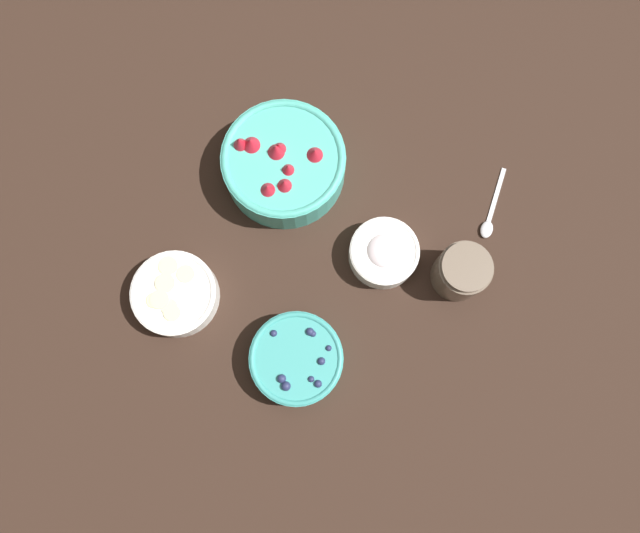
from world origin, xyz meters
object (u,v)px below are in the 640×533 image
object	(u,v)px
bowl_blueberries	(297,359)
bowl_cream	(384,253)
bowl_strawberries	(284,163)
jar_chocolate	(461,272)
bowl_bananas	(175,294)

from	to	relation	value
bowl_blueberries	bowl_cream	world-z (taller)	bowl_blueberries
bowl_strawberries	bowl_blueberries	bearing A→B (deg)	-141.57
bowl_cream	jar_chocolate	xyz separation A→B (m)	(0.04, -0.13, 0.01)
jar_chocolate	bowl_blueberries	bearing A→B (deg)	151.95
bowl_cream	jar_chocolate	world-z (taller)	jar_chocolate
bowl_strawberries	bowl_bananas	distance (m)	0.29
jar_chocolate	bowl_bananas	bearing A→B (deg)	128.49
bowl_blueberries	jar_chocolate	distance (m)	0.32
bowl_cream	jar_chocolate	size ratio (longest dim) A/B	1.32
bowl_strawberries	jar_chocolate	distance (m)	0.36
bowl_blueberries	bowl_cream	xyz separation A→B (m)	(0.24, -0.02, -0.00)
bowl_bananas	bowl_cream	size ratio (longest dim) A/B	1.21
bowl_blueberries	jar_chocolate	bearing A→B (deg)	-28.05
bowl_strawberries	bowl_blueberries	world-z (taller)	bowl_strawberries
bowl_strawberries	jar_chocolate	world-z (taller)	bowl_strawberries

